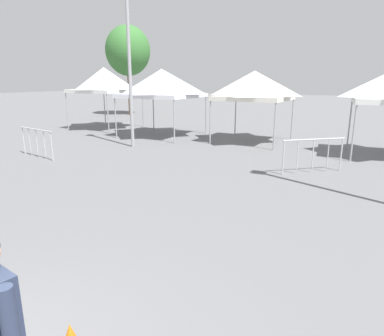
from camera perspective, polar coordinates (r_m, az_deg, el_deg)
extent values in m
cylinder|color=#9E9EA3|center=(21.32, -20.13, 9.11)|extent=(0.06, 0.06, 2.30)
cylinder|color=#9E9EA3|center=(19.10, -13.85, 9.04)|extent=(0.06, 0.06, 2.30)
cylinder|color=#9E9EA3|center=(23.49, -14.38, 9.94)|extent=(0.06, 0.06, 2.30)
cylinder|color=#9E9EA3|center=(21.49, -8.19, 9.86)|extent=(0.06, 0.06, 2.30)
pyramid|color=white|center=(21.23, -14.44, 14.28)|extent=(3.46, 3.46, 1.23)
cube|color=white|center=(21.24, -14.32, 12.35)|extent=(3.42, 3.42, 0.20)
cylinder|color=#9E9EA3|center=(17.51, -12.64, 8.43)|extent=(0.06, 0.06, 2.16)
cylinder|color=#9E9EA3|center=(15.57, -2.99, 8.05)|extent=(0.06, 0.06, 2.16)
cylinder|color=#9E9EA3|center=(20.19, -6.45, 9.43)|extent=(0.06, 0.06, 2.16)
cylinder|color=#9E9EA3|center=(18.54, 2.34, 9.07)|extent=(0.06, 0.06, 2.16)
pyramid|color=white|center=(17.79, -5.06, 14.22)|extent=(3.66, 3.66, 1.20)
cube|color=white|center=(17.81, -5.01, 11.97)|extent=(3.63, 3.63, 0.20)
cylinder|color=#9E9EA3|center=(15.42, 3.06, 7.92)|extent=(0.06, 0.06, 2.12)
cylinder|color=#9E9EA3|center=(14.36, 13.63, 7.06)|extent=(0.06, 0.06, 2.12)
cylinder|color=#9E9EA3|center=(18.06, 7.26, 8.78)|extent=(0.06, 0.06, 2.12)
cylinder|color=#9E9EA3|center=(17.17, 16.38, 8.03)|extent=(0.06, 0.06, 2.12)
pyramid|color=white|center=(16.09, 10.34, 13.73)|extent=(3.28, 3.28, 1.09)
cube|color=white|center=(16.11, 10.24, 11.43)|extent=(3.25, 3.25, 0.20)
cylinder|color=#9E9EA3|center=(13.23, 25.36, 5.62)|extent=(0.06, 0.06, 2.19)
cylinder|color=#9E9EA3|center=(15.83, 24.80, 6.91)|extent=(0.06, 0.06, 2.19)
cylinder|color=#2D3851|center=(2.76, -28.13, -22.00)|extent=(0.11, 0.11, 0.56)
cylinder|color=#9E9EA3|center=(14.89, -10.42, 17.54)|extent=(0.14, 0.14, 7.34)
cylinder|color=brown|center=(29.30, -10.35, 12.31)|extent=(0.28, 0.28, 3.68)
ellipsoid|color=#387233|center=(29.37, -10.65, 18.68)|extent=(3.56, 3.56, 3.91)
cylinder|color=#B7BABF|center=(11.11, 19.72, 4.50)|extent=(1.68, 1.34, 0.05)
cylinder|color=#B7BABF|center=(11.77, 23.61, 2.05)|extent=(0.04, 0.04, 1.05)
cylinder|color=#B7BABF|center=(10.71, 14.98, 1.65)|extent=(0.04, 0.04, 1.05)
cylinder|color=#B7BABF|center=(11.49, 21.73, 2.22)|extent=(0.04, 0.04, 0.92)
cylinder|color=#B7BABF|center=(11.20, 19.52, 2.13)|extent=(0.04, 0.04, 0.92)
cylinder|color=#B7BABF|center=(10.93, 17.19, 2.02)|extent=(0.04, 0.04, 0.92)
cylinder|color=#B7BABF|center=(13.90, -24.66, 5.88)|extent=(2.06, 0.50, 0.05)
cylinder|color=#B7BABF|center=(13.12, -22.36, 3.34)|extent=(0.04, 0.04, 1.05)
cylinder|color=#B7BABF|center=(14.86, -26.27, 4.12)|extent=(0.04, 0.04, 1.05)
cylinder|color=#B7BABF|center=(13.52, -23.39, 3.76)|extent=(0.04, 0.04, 0.92)
cylinder|color=#B7BABF|center=(13.97, -24.45, 3.97)|extent=(0.04, 0.04, 0.92)
cylinder|color=#B7BABF|center=(14.43, -25.45, 4.16)|extent=(0.04, 0.04, 0.92)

